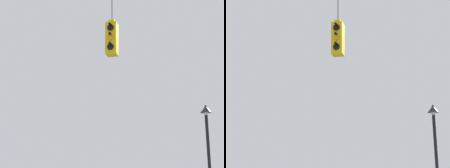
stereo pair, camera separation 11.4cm
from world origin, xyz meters
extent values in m
cube|color=yellow|center=(1.12, -0.02, 5.79)|extent=(0.34, 0.34, 1.03)
cube|color=yellow|center=(1.12, -0.02, 6.36)|extent=(0.19, 0.19, 0.10)
cylinder|color=black|center=(1.12, -0.20, 6.10)|extent=(0.20, 0.03, 0.20)
cylinder|color=black|center=(1.12, -0.25, 6.19)|extent=(0.07, 0.12, 0.07)
cylinder|color=orange|center=(1.12, -0.20, 5.79)|extent=(0.20, 0.03, 0.20)
cylinder|color=black|center=(1.12, -0.25, 5.88)|extent=(0.07, 0.12, 0.07)
cylinder|color=black|center=(1.12, -0.20, 5.48)|extent=(0.20, 0.03, 0.20)
cylinder|color=black|center=(1.12, -0.25, 5.57)|extent=(0.07, 0.12, 0.07)
cylinder|color=black|center=(1.12, 0.17, 6.10)|extent=(0.20, 0.03, 0.20)
cylinder|color=black|center=(1.12, 0.21, 6.19)|extent=(0.07, 0.12, 0.07)
cylinder|color=orange|center=(1.12, 0.17, 5.79)|extent=(0.20, 0.03, 0.20)
cylinder|color=black|center=(1.12, 0.21, 5.88)|extent=(0.07, 0.12, 0.07)
cylinder|color=black|center=(1.12, 0.17, 5.48)|extent=(0.20, 0.03, 0.20)
cylinder|color=black|center=(1.12, 0.21, 5.57)|extent=(0.07, 0.12, 0.07)
cylinder|color=black|center=(3.77, 4.37, 2.17)|extent=(0.12, 0.12, 4.33)
cylinder|color=black|center=(3.77, 4.14, 4.28)|extent=(0.07, 0.47, 0.07)
cone|color=#232328|center=(3.77, 3.91, 4.16)|extent=(0.42, 0.42, 0.25)
sphere|color=silver|center=(3.77, 3.91, 4.03)|extent=(0.19, 0.19, 0.19)
camera|label=1|loc=(3.70, -9.51, 1.91)|focal=55.00mm
camera|label=2|loc=(3.81, -9.48, 1.91)|focal=55.00mm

